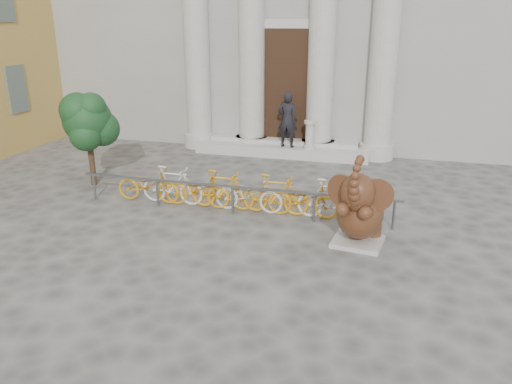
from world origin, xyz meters
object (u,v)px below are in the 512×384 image
(pedestrian, at_px, (288,120))
(bike_rack, at_px, (235,191))
(tree, at_px, (88,121))
(elephant_statue, at_px, (359,212))

(pedestrian, bearing_deg, bike_rack, 90.74)
(bike_rack, xyz_separation_m, tree, (-4.48, 0.82, 1.35))
(pedestrian, bearing_deg, elephant_statue, 117.17)
(bike_rack, relative_size, tree, 3.02)
(elephant_statue, distance_m, bike_rack, 3.35)
(bike_rack, relative_size, pedestrian, 4.28)
(bike_rack, bearing_deg, tree, 169.61)
(elephant_statue, xyz_separation_m, pedestrian, (-2.87, 6.47, 0.56))
(elephant_statue, distance_m, tree, 7.94)
(bike_rack, height_order, tree, tree)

